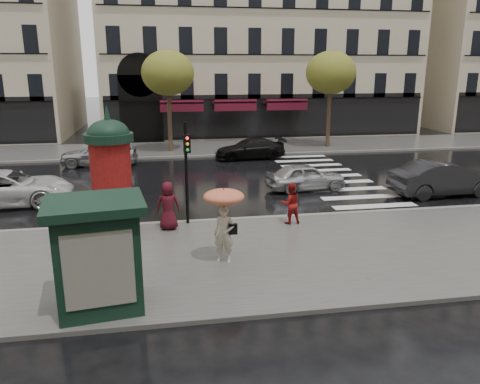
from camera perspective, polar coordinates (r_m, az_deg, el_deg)
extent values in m
plane|color=black|center=(14.72, 1.40, -7.31)|extent=(160.00, 160.00, 0.00)
cube|color=#474744|center=(14.24, 1.79, -7.84)|extent=(90.00, 7.00, 0.12)
cube|color=#474744|center=(32.93, -4.97, 5.31)|extent=(90.00, 6.00, 0.12)
cube|color=slate|center=(17.46, -0.49, -3.40)|extent=(90.00, 0.25, 0.14)
cube|color=slate|center=(29.98, -4.48, 4.38)|extent=(90.00, 0.25, 0.14)
cube|color=silver|center=(25.15, 10.67, 1.94)|extent=(3.60, 11.75, 0.01)
cube|color=#B7A88C|center=(44.42, 1.68, 20.73)|extent=(26.00, 14.00, 20.00)
cylinder|color=#38281C|center=(31.50, -8.60, 9.43)|extent=(0.28, 0.28, 5.20)
ellipsoid|color=#59631F|center=(31.36, -8.79, 14.16)|extent=(3.40, 3.40, 2.89)
cylinder|color=#38281C|center=(33.58, 10.79, 9.67)|extent=(0.28, 0.28, 5.20)
ellipsoid|color=#59631F|center=(33.45, 11.02, 14.10)|extent=(3.40, 3.40, 2.89)
imported|color=beige|center=(13.44, -1.94, -5.16)|extent=(0.71, 0.59, 1.67)
cylinder|color=black|center=(13.26, -1.96, -2.90)|extent=(0.02, 0.02, 1.06)
ellipsoid|color=red|center=(13.10, -1.98, -0.58)|extent=(1.16, 1.16, 0.41)
cone|color=black|center=(13.03, -1.99, 0.41)|extent=(0.04, 0.04, 0.09)
cube|color=black|center=(13.35, -0.86, -4.53)|extent=(0.25, 0.11, 0.31)
imported|color=maroon|center=(16.81, 6.18, -1.39)|extent=(0.76, 0.61, 1.49)
imported|color=#440D17|center=(16.28, -8.75, -1.68)|extent=(0.86, 0.60, 1.68)
cylinder|color=black|center=(16.71, -14.98, -4.01)|extent=(1.56, 1.56, 0.33)
cylinder|color=maroon|center=(16.28, -15.35, 1.18)|extent=(1.34, 1.34, 2.78)
cylinder|color=black|center=(16.00, -15.73, 6.41)|extent=(1.60, 1.60, 0.28)
ellipsoid|color=black|center=(15.98, -15.75, 6.81)|extent=(1.38, 1.38, 0.97)
cone|color=black|center=(15.90, -15.94, 9.39)|extent=(0.22, 0.22, 0.50)
cylinder|color=black|center=(16.58, -6.55, 2.23)|extent=(0.11, 0.11, 3.65)
cube|color=black|center=(16.18, -6.50, 5.87)|extent=(0.25, 0.20, 0.64)
cube|color=black|center=(11.30, -16.86, -7.88)|extent=(2.01, 1.72, 2.40)
cube|color=black|center=(10.88, -17.38, -1.48)|extent=(2.39, 2.10, 0.21)
imported|color=#BABBBF|center=(22.00, 8.01, 1.85)|extent=(3.84, 1.89, 1.26)
imported|color=black|center=(22.73, 23.57, 1.54)|extent=(4.80, 1.87, 1.56)
imported|color=silver|center=(21.60, -26.53, 0.41)|extent=(5.36, 2.71, 1.45)
imported|color=black|center=(29.30, 1.21, 5.29)|extent=(4.47, 2.06, 1.26)
imported|color=#A4A5A9|center=(28.35, -16.81, 4.53)|extent=(4.43, 2.04, 1.47)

